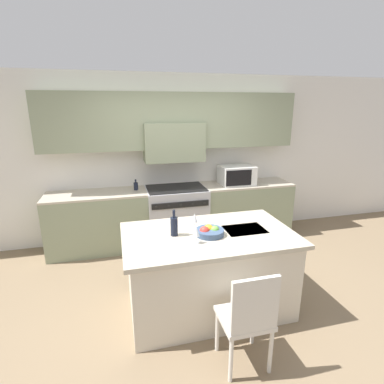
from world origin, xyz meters
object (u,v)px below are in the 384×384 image
at_px(microwave, 237,175).
at_px(island_chair, 248,316).
at_px(range_stove, 176,215).
at_px(fruit_bowl, 209,231).
at_px(wine_glass_far, 195,218).
at_px(wine_glass_near, 196,232).
at_px(wine_bottle, 174,226).
at_px(oil_bottle_on_counter, 136,186).

bearing_deg(microwave, island_chair, -110.19).
height_order(range_stove, fruit_bowl, fruit_bowl).
bearing_deg(island_chair, wine_glass_far, 99.93).
distance_m(wine_glass_near, wine_glass_far, 0.36).
xyz_separation_m(wine_bottle, oil_bottle_on_counter, (-0.26, 1.77, -0.02)).
height_order(fruit_bowl, oil_bottle_on_counter, oil_bottle_on_counter).
bearing_deg(fruit_bowl, oil_bottle_on_counter, 108.59).
relative_size(range_stove, wine_bottle, 3.41).
relative_size(microwave, fruit_bowl, 1.86).
bearing_deg(range_stove, wine_glass_near, -95.70).
height_order(wine_bottle, wine_glass_far, wine_bottle).
relative_size(wine_bottle, fruit_bowl, 0.94).
height_order(microwave, wine_glass_far, microwave).
bearing_deg(range_stove, wine_bottle, -102.13).
bearing_deg(fruit_bowl, wine_glass_near, -139.52).
bearing_deg(fruit_bowl, microwave, 59.75).
distance_m(island_chair, wine_glass_far, 1.17).
relative_size(wine_glass_near, wine_glass_far, 1.00).
bearing_deg(island_chair, microwave, 69.81).
xyz_separation_m(microwave, fruit_bowl, (-1.05, -1.80, -0.14)).
distance_m(island_chair, wine_glass_near, 0.89).
relative_size(island_chair, wine_glass_far, 5.32).
xyz_separation_m(range_stove, wine_glass_near, (-0.19, -1.94, 0.55)).
bearing_deg(wine_bottle, wine_glass_far, 25.26).
distance_m(microwave, fruit_bowl, 2.09).
xyz_separation_m(range_stove, fruit_bowl, (-0.01, -1.78, 0.47)).
bearing_deg(range_stove, wine_glass_far, -94.14).
relative_size(range_stove, oil_bottle_on_counter, 5.63).
bearing_deg(oil_bottle_on_counter, wine_glass_far, -72.71).
xyz_separation_m(island_chair, fruit_bowl, (-0.08, 0.85, 0.41)).
height_order(microwave, island_chair, microwave).
relative_size(wine_bottle, wine_glass_far, 1.57).
distance_m(microwave, wine_bottle, 2.23).
xyz_separation_m(wine_bottle, wine_glass_near, (0.17, -0.24, 0.01)).
bearing_deg(wine_glass_far, microwave, 54.21).
xyz_separation_m(wine_glass_near, wine_glass_far, (0.08, 0.35, 0.00)).
distance_m(microwave, wine_glass_far, 1.98).
bearing_deg(island_chair, wine_glass_near, 110.78).
xyz_separation_m(range_stove, wine_glass_far, (-0.11, -1.59, 0.55)).
bearing_deg(island_chair, wine_bottle, 115.16).
height_order(island_chair, wine_bottle, wine_bottle).
bearing_deg(range_stove, island_chair, -88.52).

